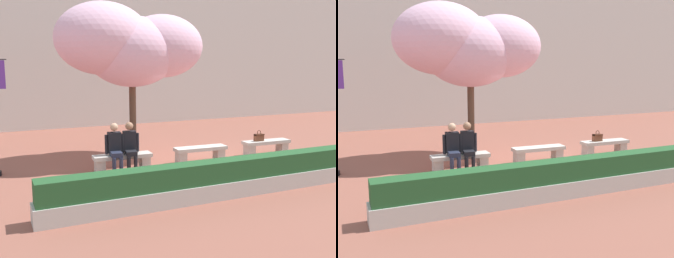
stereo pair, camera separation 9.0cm
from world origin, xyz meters
TOP-DOWN VIEW (x-y plane):
  - ground_plane at (0.00, 0.00)m, footprint 100.00×100.00m
  - building_facade at (0.00, 9.86)m, footprint 28.00×4.00m
  - stone_bench_west_end at (-2.34, 0.00)m, footprint 1.57×0.50m
  - stone_bench_near_west at (0.00, 0.00)m, footprint 1.57×0.50m
  - stone_bench_center at (2.34, 0.00)m, footprint 1.57×0.50m
  - person_seated_left at (-2.56, -0.05)m, footprint 0.51×0.71m
  - person_seated_right at (-2.15, -0.05)m, footprint 0.50×0.72m
  - handbag at (2.06, 0.01)m, footprint 0.30×0.15m
  - cherry_tree_main at (-1.66, 1.37)m, footprint 4.31×2.84m
  - planter_hedge_foreground at (0.00, -2.86)m, footprint 9.82×0.50m

SIDE VIEW (x-z plane):
  - ground_plane at x=0.00m, z-range 0.00..0.00m
  - stone_bench_west_end at x=-2.34m, z-range 0.07..0.52m
  - stone_bench_near_west at x=0.00m, z-range 0.07..0.52m
  - stone_bench_center at x=2.34m, z-range 0.07..0.52m
  - planter_hedge_foreground at x=0.00m, z-range -0.01..0.79m
  - handbag at x=2.06m, z-range 0.41..0.75m
  - person_seated_left at x=-2.56m, z-range 0.05..1.34m
  - person_seated_right at x=-2.15m, z-range 0.05..1.34m
  - cherry_tree_main at x=-1.66m, z-range 1.05..5.59m
  - building_facade at x=0.00m, z-range 0.00..8.99m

